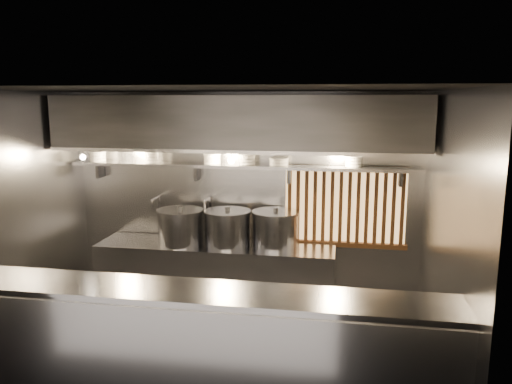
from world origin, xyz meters
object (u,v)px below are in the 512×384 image
(heat_lamp, at_px, (81,152))
(pendant_bulb, at_px, (231,161))
(stock_pot_left, at_px, (181,227))
(stock_pot_mid, at_px, (228,228))
(stock_pot_right, at_px, (276,229))

(heat_lamp, xyz_separation_m, pendant_bulb, (1.80, 0.35, -0.11))
(stock_pot_left, bearing_deg, stock_pot_mid, 4.16)
(heat_lamp, xyz_separation_m, stock_pot_left, (1.16, 0.23, -0.94))
(stock_pot_mid, xyz_separation_m, stock_pot_right, (0.60, 0.04, 0.00))
(heat_lamp, distance_m, pendant_bulb, 1.83)
(stock_pot_mid, bearing_deg, pendant_bulb, 62.56)
(pendant_bulb, height_order, stock_pot_right, pendant_bulb)
(heat_lamp, distance_m, stock_pot_mid, 2.01)
(stock_pot_left, distance_m, stock_pot_right, 1.20)
(stock_pot_left, xyz_separation_m, stock_pot_right, (1.20, 0.09, 0.00))
(stock_pot_left, bearing_deg, pendant_bulb, 10.53)
(heat_lamp, height_order, stock_pot_left, heat_lamp)
(pendant_bulb, height_order, stock_pot_mid, pendant_bulb)
(heat_lamp, bearing_deg, stock_pot_left, 11.26)
(pendant_bulb, distance_m, stock_pot_right, 1.01)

